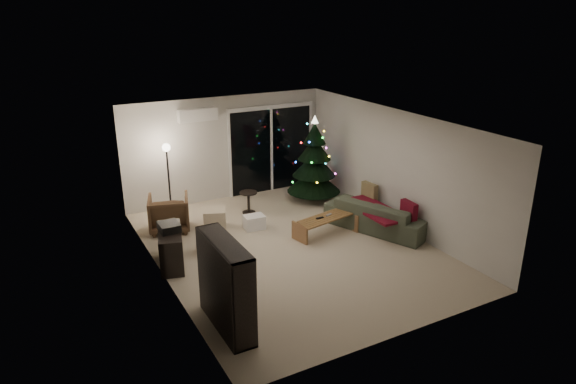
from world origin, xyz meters
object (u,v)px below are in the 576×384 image
(sofa, at_px, (378,215))
(coffee_table, at_px, (326,226))
(media_cabinet, at_px, (171,248))
(armchair, at_px, (169,213))
(christmas_tree, at_px, (314,159))
(bookshelf, at_px, (215,288))

(sofa, relative_size, coffee_table, 1.69)
(media_cabinet, xyz_separation_m, armchair, (0.42, 1.54, 0.04))
(coffee_table, bearing_deg, christmas_tree, 54.36)
(media_cabinet, distance_m, sofa, 4.33)
(armchair, bearing_deg, coffee_table, 163.36)
(sofa, relative_size, christmas_tree, 1.05)
(coffee_table, distance_m, christmas_tree, 2.24)
(bookshelf, xyz_separation_m, christmas_tree, (4.01, 3.92, 0.36))
(coffee_table, xyz_separation_m, christmas_tree, (0.85, 1.90, 0.84))
(sofa, bearing_deg, armchair, 39.21)
(media_cabinet, relative_size, christmas_tree, 0.52)
(bookshelf, distance_m, armchair, 3.86)
(bookshelf, bearing_deg, armchair, 75.59)
(christmas_tree, bearing_deg, armchair, -178.54)
(armchair, bearing_deg, christmas_tree, -161.81)
(media_cabinet, relative_size, coffee_table, 0.83)
(bookshelf, distance_m, christmas_tree, 5.62)
(bookshelf, relative_size, coffee_table, 1.06)
(sofa, bearing_deg, bookshelf, 89.47)
(sofa, xyz_separation_m, coffee_table, (-1.14, 0.25, -0.12))
(media_cabinet, bearing_deg, sofa, 7.85)
(bookshelf, height_order, sofa, bookshelf)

